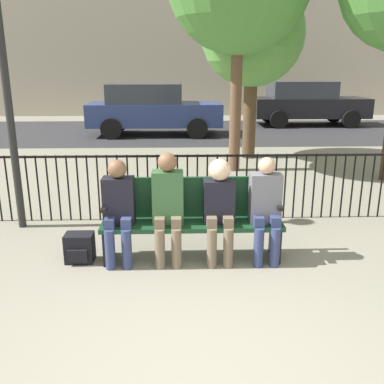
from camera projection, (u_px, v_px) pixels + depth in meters
The scene contains 12 objects.
ground_plane at pixel (201, 374), 3.07m from camera, with size 80.00×80.00×0.00m, color gray.
park_bench at pixel (192, 215), 4.86m from camera, with size 2.02×0.45×0.92m.
seated_person_0 at pixel (119, 207), 4.66m from camera, with size 0.34×0.39×1.17m.
seated_person_1 at pixel (168, 203), 4.67m from camera, with size 0.34×0.39×1.25m.
seated_person_2 at pixel (219, 204), 4.69m from camera, with size 0.34×0.39×1.17m.
seated_person_3 at pixel (266, 205), 4.71m from camera, with size 0.34×0.39×1.19m.
backpack at pixel (80, 248), 4.81m from camera, with size 0.31×0.26×0.33m.
fence_railing at pixel (188, 182), 6.05m from camera, with size 9.01×0.03×0.95m.
tree_1 at pixel (253, 35), 9.64m from camera, with size 2.34×2.34×4.01m.
street_surface at pixel (182, 131), 14.58m from camera, with size 24.00×6.00×0.01m.
parked_car_0 at pixel (152, 109), 13.64m from camera, with size 4.20×1.94×1.62m.
parked_car_1 at pixel (307, 103), 15.94m from camera, with size 4.20×1.94×1.62m.
Camera 1 is at (-0.15, -2.57, 2.12)m, focal length 40.00 mm.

